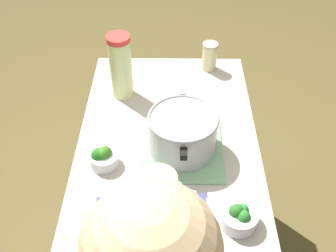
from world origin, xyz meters
The scene contains 7 objects.
counter_slab centered at (0.00, 0.00, 0.47)m, with size 1.07×0.69×0.94m, color #B5A69A.
dish_cloth centered at (0.07, 0.05, 0.94)m, with size 0.34×0.30×0.01m, color #7FAA80.
cooking_pot centered at (0.07, 0.05, 1.03)m, with size 0.32×0.25×0.16m.
lemonade_pitcher centered at (-0.26, -0.20, 1.08)m, with size 0.10×0.10×0.29m.
mason_jar centered at (-0.46, 0.19, 1.00)m, with size 0.07×0.07×0.13m.
broccoli_bowl_front centered at (0.15, -0.23, 0.97)m, with size 0.10×0.10×0.08m.
broccoli_bowl_center centered at (0.39, 0.23, 0.97)m, with size 0.12×0.12×0.08m.
Camera 1 is at (1.13, 0.01, 2.04)m, focal length 43.27 mm.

